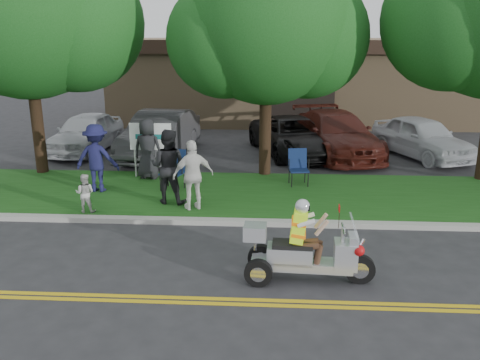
# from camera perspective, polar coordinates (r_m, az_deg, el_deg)

# --- Properties ---
(ground) EXTENTS (120.00, 120.00, 0.00)m
(ground) POSITION_cam_1_polar(r_m,az_deg,el_deg) (9.18, -1.02, -11.97)
(ground) COLOR #28282B
(ground) RESTS_ON ground
(centerline_near) EXTENTS (60.00, 0.10, 0.01)m
(centerline_near) POSITION_cam_1_polar(r_m,az_deg,el_deg) (8.67, -1.33, -13.75)
(centerline_near) COLOR gold
(centerline_near) RESTS_ON ground
(centerline_far) EXTENTS (60.00, 0.10, 0.01)m
(centerline_far) POSITION_cam_1_polar(r_m,az_deg,el_deg) (8.81, -1.24, -13.23)
(centerline_far) COLOR gold
(centerline_far) RESTS_ON ground
(curb) EXTENTS (60.00, 0.25, 0.12)m
(curb) POSITION_cam_1_polar(r_m,az_deg,el_deg) (11.92, 0.10, -4.76)
(curb) COLOR #A8A89E
(curb) RESTS_ON ground
(grass_verge) EXTENTS (60.00, 4.00, 0.10)m
(grass_verge) POSITION_cam_1_polar(r_m,az_deg,el_deg) (13.95, 0.61, -1.61)
(grass_verge) COLOR #194B14
(grass_verge) RESTS_ON ground
(commercial_building) EXTENTS (18.00, 8.20, 4.00)m
(commercial_building) POSITION_cam_1_polar(r_m,az_deg,el_deg) (27.17, 6.39, 11.29)
(commercial_building) COLOR #9E7F5B
(commercial_building) RESTS_ON ground
(tree_left) EXTENTS (6.62, 5.40, 7.78)m
(tree_left) POSITION_cam_1_polar(r_m,az_deg,el_deg) (16.67, -22.75, 16.85)
(tree_left) COLOR #332114
(tree_left) RESTS_ON ground
(tree_mid) EXTENTS (5.88, 4.80, 7.05)m
(tree_mid) POSITION_cam_1_polar(r_m,az_deg,el_deg) (15.29, 3.22, 16.62)
(tree_mid) COLOR #332114
(tree_mid) RESTS_ON ground
(business_sign) EXTENTS (1.25, 0.06, 1.75)m
(business_sign) POSITION_cam_1_polar(r_m,az_deg,el_deg) (15.39, -9.99, 4.49)
(business_sign) COLOR silver
(business_sign) RESTS_ON ground
(trike_scooter) EXTENTS (2.37, 0.81, 1.55)m
(trike_scooter) POSITION_cam_1_polar(r_m,az_deg,el_deg) (9.26, 7.04, -8.08)
(trike_scooter) COLOR black
(trike_scooter) RESTS_ON ground
(lawn_chair_a) EXTENTS (0.61, 0.63, 1.02)m
(lawn_chair_a) POSITION_cam_1_polar(r_m,az_deg,el_deg) (14.67, 6.54, 1.73)
(lawn_chair_a) COLOR black
(lawn_chair_a) RESTS_ON grass_verge
(lawn_chair_b) EXTENTS (0.72, 0.74, 1.10)m
(lawn_chair_b) POSITION_cam_1_polar(r_m,az_deg,el_deg) (14.26, -7.42, 1.47)
(lawn_chair_b) COLOR black
(lawn_chair_b) RESTS_ON grass_verge
(spectator_adult_mid) EXTENTS (1.03, 0.86, 1.91)m
(spectator_adult_mid) POSITION_cam_1_polar(r_m,az_deg,el_deg) (13.01, -8.06, 1.52)
(spectator_adult_mid) COLOR black
(spectator_adult_mid) RESTS_ON grass_verge
(spectator_adult_right) EXTENTS (1.10, 0.80, 1.74)m
(spectator_adult_right) POSITION_cam_1_polar(r_m,az_deg,el_deg) (12.47, -5.28, 0.55)
(spectator_adult_right) COLOR silver
(spectator_adult_right) RESTS_ON grass_verge
(spectator_chair_a) EXTENTS (1.25, 0.77, 1.87)m
(spectator_chair_a) POSITION_cam_1_polar(r_m,az_deg,el_deg) (14.38, -15.78, 2.39)
(spectator_chair_a) COLOR #191A46
(spectator_chair_a) RESTS_ON grass_verge
(spectator_chair_b) EXTENTS (0.97, 0.72, 1.80)m
(spectator_chair_b) POSITION_cam_1_polar(r_m,az_deg,el_deg) (15.33, -10.31, 3.46)
(spectator_chair_b) COLOR black
(spectator_chair_b) RESTS_ON grass_verge
(child_right) EXTENTS (0.47, 0.36, 0.96)m
(child_right) POSITION_cam_1_polar(r_m,az_deg,el_deg) (12.88, -17.02, -1.41)
(child_right) COLOR beige
(child_right) RESTS_ON grass_verge
(parked_car_far_left) EXTENTS (2.05, 4.37, 1.45)m
(parked_car_far_left) POSITION_cam_1_polar(r_m,az_deg,el_deg) (19.89, -16.93, 5.12)
(parked_car_far_left) COLOR silver
(parked_car_far_left) RESTS_ON ground
(parked_car_left) EXTENTS (2.28, 5.07, 1.62)m
(parked_car_left) POSITION_cam_1_polar(r_m,az_deg,el_deg) (18.46, -8.97, 5.07)
(parked_car_left) COLOR #333336
(parked_car_left) RESTS_ON ground
(parked_car_mid) EXTENTS (3.61, 5.34, 1.36)m
(parked_car_mid) POSITION_cam_1_polar(r_m,az_deg,el_deg) (18.70, 6.00, 4.92)
(parked_car_mid) COLOR black
(parked_car_mid) RESTS_ON ground
(parked_car_right) EXTENTS (3.36, 5.71, 1.55)m
(parked_car_right) POSITION_cam_1_polar(r_m,az_deg,el_deg) (18.84, 10.75, 5.11)
(parked_car_right) COLOR #491811
(parked_car_right) RESTS_ON ground
(parked_car_far_right) EXTENTS (3.27, 4.63, 1.46)m
(parked_car_far_right) POSITION_cam_1_polar(r_m,az_deg,el_deg) (19.27, 19.72, 4.55)
(parked_car_far_right) COLOR silver
(parked_car_far_right) RESTS_ON ground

